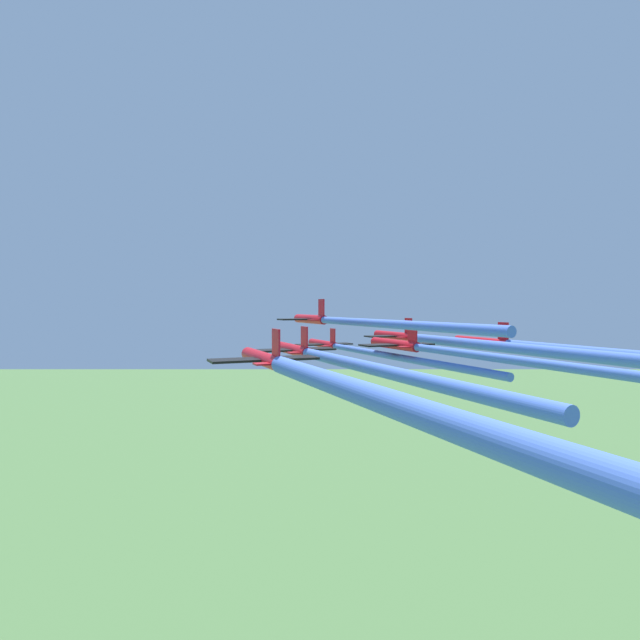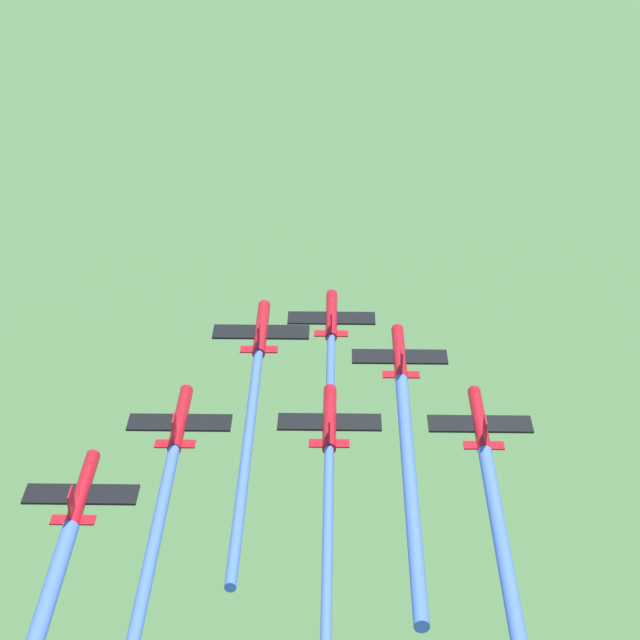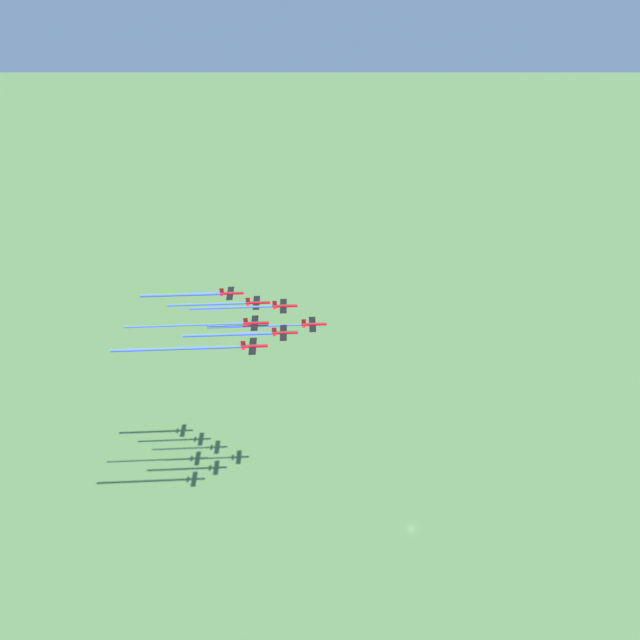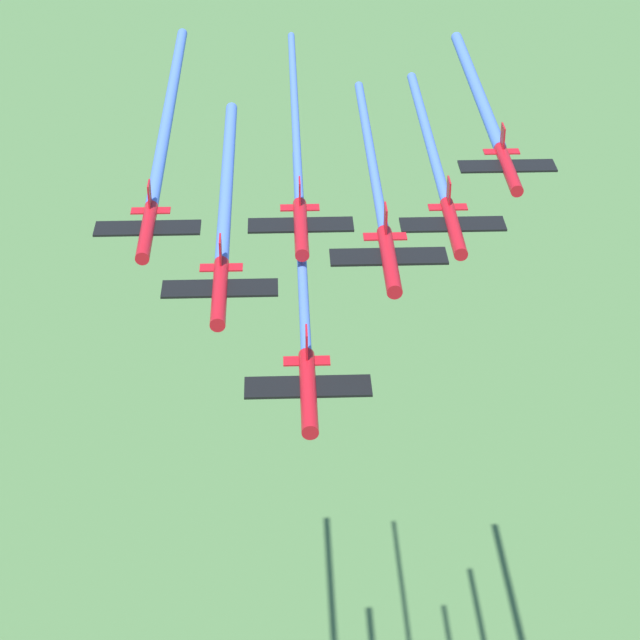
{
  "view_description": "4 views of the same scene",
  "coord_description": "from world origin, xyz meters",
  "px_view_note": "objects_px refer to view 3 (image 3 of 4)",
  "views": [
    {
      "loc": [
        3.14,
        142.94,
        125.48
      ],
      "look_at": [
        5.89,
        59.09,
        123.25
      ],
      "focal_mm": 28.0,
      "sensor_mm": 36.0,
      "label": 1
    },
    {
      "loc": [
        -45.8,
        168.25,
        183.52
      ],
      "look_at": [
        4.56,
        61.63,
        121.02
      ],
      "focal_mm": 70.0,
      "sensor_mm": 36.0,
      "label": 2
    },
    {
      "loc": [
        -141.3,
        -4.32,
        252.37
      ],
      "look_at": [
        9.63,
        55.64,
        118.45
      ],
      "focal_mm": 28.0,
      "sensor_mm": 36.0,
      "label": 3
    },
    {
      "loc": [
        35.79,
        -14.83,
        172.98
      ],
      "look_at": [
        5.55,
        58.88,
        124.17
      ],
      "focal_mm": 70.0,
      "sensor_mm": 36.0,
      "label": 4
    }
  ],
  "objects_px": {
    "jet_1": "(284,306)",
    "jet_3": "(257,303)",
    "jet_0": "(313,324)",
    "jet_4": "(255,323)",
    "jet_6": "(231,293)",
    "jet_5": "(253,346)",
    "jet_2": "(284,333)"
  },
  "relations": [
    {
      "from": "jet_2",
      "to": "jet_5",
      "type": "distance_m",
      "value": 13.84
    },
    {
      "from": "jet_2",
      "to": "jet_6",
      "type": "xyz_separation_m",
      "value": [
        15.72,
        33.31,
        -0.16
      ]
    },
    {
      "from": "jet_1",
      "to": "jet_6",
      "type": "distance_m",
      "value": 27.83
    },
    {
      "from": "jet_0",
      "to": "jet_1",
      "type": "xyz_separation_m",
      "value": [
        1.47,
        13.76,
        4.66
      ]
    },
    {
      "from": "jet_3",
      "to": "jet_5",
      "type": "relative_size",
      "value": 1.0
    },
    {
      "from": "jet_1",
      "to": "jet_4",
      "type": "bearing_deg",
      "value": -59.53
    },
    {
      "from": "jet_5",
      "to": "jet_6",
      "type": "height_order",
      "value": "jet_6"
    },
    {
      "from": "jet_0",
      "to": "jet_4",
      "type": "distance_m",
      "value": 23.91
    },
    {
      "from": "jet_5",
      "to": "jet_6",
      "type": "bearing_deg",
      "value": -161.22
    },
    {
      "from": "jet_2",
      "to": "jet_1",
      "type": "bearing_deg",
      "value": -180.0
    },
    {
      "from": "jet_3",
      "to": "jet_6",
      "type": "height_order",
      "value": "jet_6"
    },
    {
      "from": "jet_1",
      "to": "jet_5",
      "type": "distance_m",
      "value": 24.39
    },
    {
      "from": "jet_0",
      "to": "jet_2",
      "type": "xyz_separation_m",
      "value": [
        -11.31,
        7.97,
        1.92
      ]
    },
    {
      "from": "jet_0",
      "to": "jet_5",
      "type": "relative_size",
      "value": 1.0
    },
    {
      "from": "jet_2",
      "to": "jet_3",
      "type": "height_order",
      "value": "jet_2"
    },
    {
      "from": "jet_1",
      "to": "jet_3",
      "type": "height_order",
      "value": "jet_1"
    },
    {
      "from": "jet_4",
      "to": "jet_6",
      "type": "bearing_deg",
      "value": -150.46
    },
    {
      "from": "jet_4",
      "to": "jet_5",
      "type": "relative_size",
      "value": 1.0
    },
    {
      "from": "jet_6",
      "to": "jet_1",
      "type": "bearing_deg",
      "value": 59.53
    },
    {
      "from": "jet_1",
      "to": "jet_4",
      "type": "distance_m",
      "value": 14.17
    },
    {
      "from": "jet_4",
      "to": "jet_6",
      "type": "relative_size",
      "value": 1.0
    },
    {
      "from": "jet_0",
      "to": "jet_4",
      "type": "relative_size",
      "value": 1.0
    },
    {
      "from": "jet_1",
      "to": "jet_2",
      "type": "relative_size",
      "value": 1.0
    },
    {
      "from": "jet_4",
      "to": "jet_6",
      "type": "height_order",
      "value": "jet_6"
    },
    {
      "from": "jet_4",
      "to": "jet_6",
      "type": "xyz_separation_m",
      "value": [
        14.25,
        19.55,
        0.14
      ]
    },
    {
      "from": "jet_0",
      "to": "jet_3",
      "type": "height_order",
      "value": "jet_3"
    },
    {
      "from": "jet_1",
      "to": "jet_5",
      "type": "height_order",
      "value": "jet_1"
    },
    {
      "from": "jet_1",
      "to": "jet_2",
      "type": "distance_m",
      "value": 14.3
    },
    {
      "from": "jet_1",
      "to": "jet_2",
      "type": "bearing_deg",
      "value": 0.0
    },
    {
      "from": "jet_2",
      "to": "jet_3",
      "type": "xyz_separation_m",
      "value": [
        14.25,
        19.55,
        -0.5
      ]
    },
    {
      "from": "jet_5",
      "to": "jet_6",
      "type": "relative_size",
      "value": 1.0
    },
    {
      "from": "jet_5",
      "to": "jet_1",
      "type": "bearing_deg",
      "value": 150.46
    }
  ]
}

